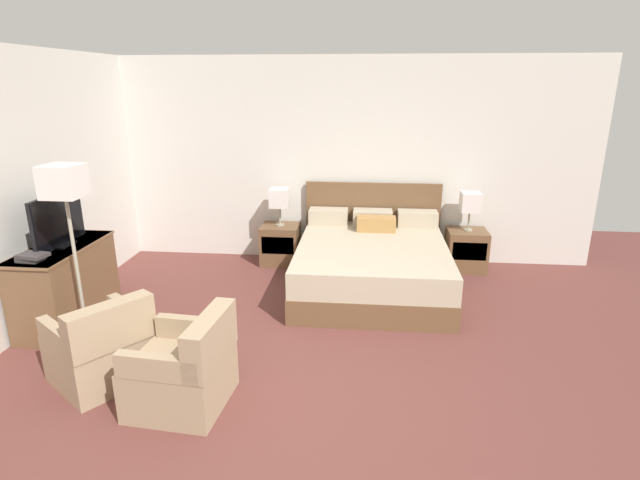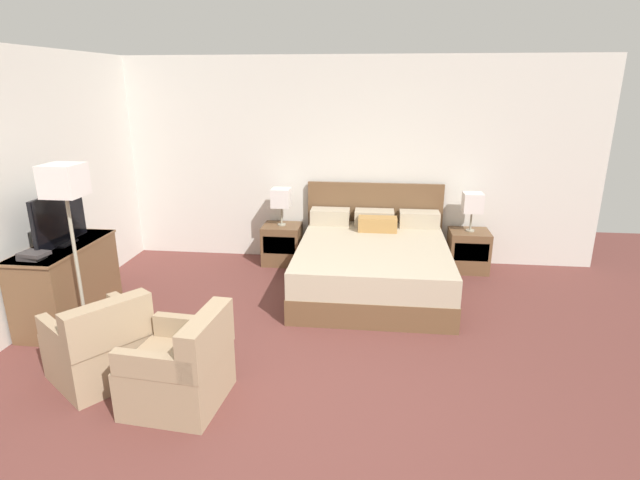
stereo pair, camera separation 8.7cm
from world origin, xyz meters
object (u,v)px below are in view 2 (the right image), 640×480
(book_blue_cover, at_px, (34,254))
(armchair_companion, at_px, (181,370))
(dresser, at_px, (67,282))
(table_lamp_right, at_px, (473,203))
(book_red_cover, at_px, (32,257))
(armchair_by_window, at_px, (101,348))
(tv, at_px, (60,220))
(floor_lamp, at_px, (66,195))
(bed, at_px, (373,263))
(table_lamp_left, at_px, (281,198))
(nightstand_right, at_px, (468,251))
(nightstand_left, at_px, (282,244))

(book_blue_cover, height_order, armchair_companion, book_blue_cover)
(dresser, bearing_deg, armchair_companion, -36.18)
(table_lamp_right, xyz_separation_m, armchair_companion, (-2.66, -3.19, -0.62))
(book_red_cover, relative_size, armchair_by_window, 0.22)
(tv, xyz_separation_m, book_blue_cover, (0.01, -0.45, -0.20))
(armchair_companion, xyz_separation_m, floor_lamp, (-1.28, 0.83, 1.14))
(bed, xyz_separation_m, floor_lamp, (-2.69, -1.62, 1.12))
(table_lamp_left, bearing_deg, bed, -31.03)
(nightstand_right, height_order, dresser, dresser)
(table_lamp_left, xyz_separation_m, book_blue_cover, (-1.86, -2.38, -0.04))
(armchair_companion, bearing_deg, nightstand_left, 86.81)
(nightstand_right, distance_m, armchair_by_window, 4.54)
(bed, height_order, nightstand_left, bed)
(dresser, relative_size, book_red_cover, 5.63)
(nightstand_right, height_order, armchair_companion, armchair_companion)
(armchair_companion, bearing_deg, floor_lamp, 147.10)
(book_blue_cover, bearing_deg, book_red_cover, 180.00)
(table_lamp_right, height_order, floor_lamp, floor_lamp)
(dresser, height_order, armchair_companion, dresser)
(dresser, bearing_deg, bed, 21.33)
(table_lamp_right, relative_size, tv, 0.63)
(book_red_cover, xyz_separation_m, floor_lamp, (0.43, 0.01, 0.59))
(table_lamp_right, distance_m, floor_lamp, 4.62)
(nightstand_right, height_order, table_lamp_left, table_lamp_left)
(nightstand_right, height_order, table_lamp_right, table_lamp_right)
(armchair_companion, bearing_deg, table_lamp_right, 50.24)
(table_lamp_left, relative_size, armchair_by_window, 0.52)
(dresser, bearing_deg, floor_lamp, -44.81)
(dresser, bearing_deg, tv, 85.95)
(table_lamp_right, bearing_deg, armchair_companion, -129.76)
(armchair_by_window, bearing_deg, table_lamp_left, 71.87)
(nightstand_left, xyz_separation_m, book_red_cover, (-1.88, -2.38, 0.57))
(armchair_by_window, height_order, floor_lamp, floor_lamp)
(book_blue_cover, bearing_deg, floor_lamp, 1.18)
(nightstand_right, xyz_separation_m, dresser, (-4.35, -1.96, 0.15))
(floor_lamp, bearing_deg, dresser, 135.19)
(table_lamp_right, xyz_separation_m, book_blue_cover, (-4.34, -2.38, -0.04))
(dresser, height_order, book_red_cover, book_red_cover)
(tv, xyz_separation_m, floor_lamp, (0.41, -0.45, 0.36))
(nightstand_left, height_order, nightstand_right, same)
(bed, relative_size, dresser, 1.77)
(armchair_by_window, relative_size, armchair_companion, 1.26)
(bed, height_order, book_red_cover, bed)
(book_red_cover, relative_size, book_blue_cover, 0.86)
(nightstand_left, relative_size, table_lamp_right, 1.06)
(bed, distance_m, floor_lamp, 3.34)
(table_lamp_left, height_order, book_blue_cover, table_lamp_left)
(table_lamp_right, bearing_deg, dresser, -155.74)
(bed, bearing_deg, tv, -159.23)
(tv, bearing_deg, dresser, -94.05)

